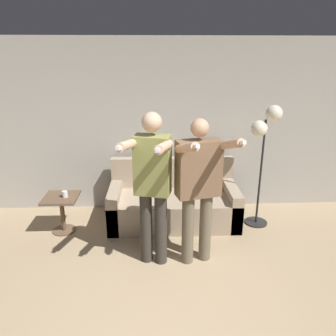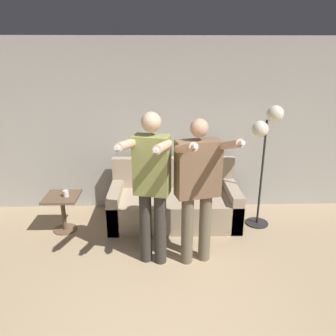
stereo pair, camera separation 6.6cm
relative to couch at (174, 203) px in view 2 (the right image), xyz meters
name	(u,v)px [view 2 (the right image)]	position (x,y,z in m)	size (l,w,h in m)	color
wall_back	(160,127)	(-0.20, 0.53, 1.03)	(10.00, 0.05, 2.60)	#B7B2A8
couch	(174,203)	(0.00, 0.00, 0.00)	(1.84, 0.88, 0.88)	tan
person_left	(152,181)	(-0.29, -1.03, 0.76)	(0.57, 0.74, 1.79)	#38332D
person_right	(198,183)	(0.22, -1.03, 0.74)	(0.66, 0.75, 1.72)	#6B604C
cat	(208,153)	(0.52, 0.32, 0.67)	(0.52, 0.12, 0.16)	#3D3833
floor_lamp	(266,134)	(1.22, -0.14, 1.07)	(0.40, 0.32, 1.72)	black
side_table	(63,206)	(-1.55, -0.26, 0.10)	(0.46, 0.46, 0.52)	brown
cup	(66,193)	(-1.48, -0.27, 0.29)	(0.08, 0.08, 0.09)	white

